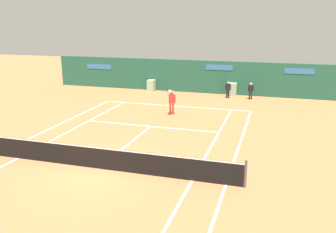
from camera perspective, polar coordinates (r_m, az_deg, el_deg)
The scene contains 9 objects.
ground_plane at distance 16.01m, azimuth -9.90°, elevation -7.26°, with size 80.00×80.00×0.01m.
tennis_net at distance 15.35m, azimuth -10.95°, elevation -6.27°, with size 12.10×0.10×1.07m.
sponsor_back_wall at distance 30.69m, azimuth 3.88°, elevation 6.23°, with size 25.00×1.02×2.71m.
player_on_baseline at distance 23.42m, azimuth 0.58°, elevation 2.56°, with size 0.47×0.81×1.79m.
ball_kid_centre_post at distance 28.65m, azimuth 12.87°, elevation 4.11°, with size 0.43×0.20×1.31m.
ball_kid_right_post at distance 28.82m, azimuth 9.41°, elevation 4.36°, with size 0.44×0.19×1.32m.
tennis_ball_mid_court at distance 21.50m, azimuth 6.60°, elevation -1.20°, with size 0.07×0.07×0.07m, color #CCE033.
tennis_ball_near_service_line at distance 21.43m, azimuth -7.55°, elevation -1.28°, with size 0.07×0.07×0.07m, color #CCE033.
tennis_ball_by_sideline at distance 19.97m, azimuth 4.93°, elevation -2.43°, with size 0.07×0.07×0.07m, color #CCE033.
Camera 1 is at (6.86, -12.57, 6.03)m, focal length 38.81 mm.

